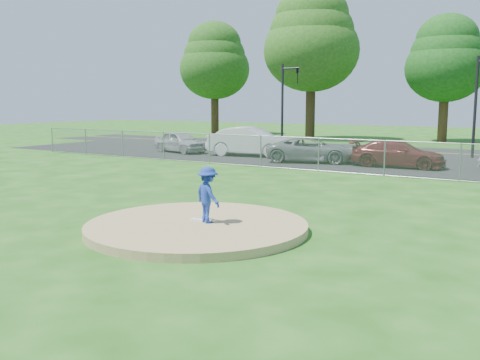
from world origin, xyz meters
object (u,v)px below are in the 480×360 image
object	(u,v)px
pitcher	(208,195)
parked_car_white	(251,142)
parked_car_gray	(311,150)
tree_far_left	(215,60)
tree_left	(312,39)
parked_car_darkred	(398,154)
tree_center	(446,58)
parked_car_silver	(180,142)
traffic_signal_left	(286,98)
traffic_cone	(279,156)

from	to	relation	value
pitcher	parked_car_white	bearing A→B (deg)	-38.46
parked_car_gray	pitcher	bearing A→B (deg)	177.54
tree_far_left	parked_car_white	bearing A→B (deg)	-50.16
tree_left	parked_car_darkred	size ratio (longest dim) A/B	2.84
parked_car_gray	tree_center	bearing A→B (deg)	-25.81
pitcher	parked_car_darkred	distance (m)	15.25
tree_left	tree_center	world-z (taller)	tree_left
pitcher	parked_car_gray	bearing A→B (deg)	-50.71
parked_car_silver	parked_car_gray	distance (m)	9.16
parked_car_silver	parked_car_darkred	xyz separation A→B (m)	(13.54, -0.50, -0.02)
pitcher	parked_car_gray	xyz separation A→B (m)	(-4.00, 15.01, -0.24)
pitcher	parked_car_darkred	size ratio (longest dim) A/B	0.31
tree_far_left	tree_left	world-z (taller)	tree_left
tree_far_left	tree_center	distance (m)	21.03
parked_car_gray	parked_car_white	bearing A→B (deg)	57.78
tree_center	tree_far_left	bearing A→B (deg)	-177.27
tree_center	traffic_signal_left	size ratio (longest dim) A/B	1.76
tree_center	pitcher	world-z (taller)	tree_center
parked_car_silver	parked_car_gray	bearing A→B (deg)	-79.83
pitcher	tree_left	bearing A→B (deg)	-45.66
traffic_cone	parked_car_darkred	distance (m)	6.01
pitcher	parked_car_gray	size ratio (longest dim) A/B	0.30
traffic_signal_left	parked_car_silver	bearing A→B (deg)	-124.24
tree_far_left	parked_car_darkred	distance (m)	29.37
traffic_cone	parked_car_white	xyz separation A→B (m)	(-2.78, 1.85, 0.53)
pitcher	parked_car_gray	world-z (taller)	pitcher
traffic_signal_left	parked_car_gray	bearing A→B (deg)	-53.91
tree_center	traffic_signal_left	distance (m)	14.63
parked_car_white	tree_center	bearing A→B (deg)	-31.37
traffic_cone	parked_car_white	size ratio (longest dim) A/B	0.12
tree_left	tree_far_left	bearing A→B (deg)	169.70
traffic_signal_left	parked_car_white	world-z (taller)	traffic_signal_left
traffic_signal_left	traffic_cone	world-z (taller)	traffic_signal_left
tree_left	pitcher	bearing A→B (deg)	-70.01
parked_car_silver	parked_car_darkred	world-z (taller)	parked_car_silver
tree_left	parked_car_darkred	bearing A→B (deg)	-53.30
pitcher	parked_car_white	world-z (taller)	parked_car_white
traffic_signal_left	tree_center	bearing A→B (deg)	57.10
tree_left	parked_car_white	xyz separation A→B (m)	(2.93, -14.69, -7.40)
traffic_signal_left	parked_car_darkred	world-z (taller)	traffic_signal_left
traffic_signal_left	pitcher	bearing A→B (deg)	-67.64
traffic_signal_left	pitcher	distance (m)	23.74
parked_car_gray	parked_car_darkred	xyz separation A→B (m)	(4.41, 0.23, 0.00)
tree_center	parked_car_silver	size ratio (longest dim) A/B	2.54
parked_car_silver	parked_car_gray	size ratio (longest dim) A/B	0.85
pitcher	traffic_cone	xyz separation A→B (m)	(-5.51, 14.29, -0.57)
tree_far_left	traffic_cone	world-z (taller)	tree_far_left
traffic_cone	parked_car_gray	size ratio (longest dim) A/B	0.13
parked_car_silver	parked_car_darkred	distance (m)	13.55
tree_center	parked_car_white	distance (m)	19.87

